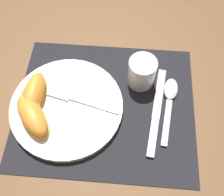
{
  "coord_description": "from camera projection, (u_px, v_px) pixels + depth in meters",
  "views": [
    {
      "loc": [
        0.04,
        -0.28,
        0.56
      ],
      "look_at": [
        0.02,
        0.01,
        0.02
      ],
      "focal_mm": 42.0,
      "sensor_mm": 36.0,
      "label": 1
    }
  ],
  "objects": [
    {
      "name": "juice_glass",
      "position": [
        141.0,
        74.0,
        0.62
      ],
      "size": [
        0.07,
        0.07,
        0.08
      ],
      "color": "silver",
      "rests_on": "placemat"
    },
    {
      "name": "ground_plane",
      "position": [
        105.0,
        106.0,
        0.63
      ],
      "size": [
        3.0,
        3.0,
        0.0
      ],
      "primitive_type": "plane",
      "color": "brown"
    },
    {
      "name": "plate",
      "position": [
        67.0,
        107.0,
        0.61
      ],
      "size": [
        0.26,
        0.26,
        0.02
      ],
      "color": "white",
      "rests_on": "placemat"
    },
    {
      "name": "placemat",
      "position": [
        105.0,
        105.0,
        0.62
      ],
      "size": [
        0.42,
        0.36,
        0.0
      ],
      "color": "black",
      "rests_on": "ground_plane"
    },
    {
      "name": "citrus_wedge_0",
      "position": [
        34.0,
        94.0,
        0.6
      ],
      "size": [
        0.05,
        0.11,
        0.05
      ],
      "color": "#F7C656",
      "rests_on": "plate"
    },
    {
      "name": "knife",
      "position": [
        156.0,
        112.0,
        0.61
      ],
      "size": [
        0.05,
        0.23,
        0.01
      ],
      "color": "#BCBCC1",
      "rests_on": "placemat"
    },
    {
      "name": "citrus_wedge_1",
      "position": [
        31.0,
        104.0,
        0.59
      ],
      "size": [
        0.07,
        0.11,
        0.03
      ],
      "color": "#F7C656",
      "rests_on": "plate"
    },
    {
      "name": "citrus_wedge_2",
      "position": [
        32.0,
        116.0,
        0.57
      ],
      "size": [
        0.11,
        0.12,
        0.05
      ],
      "color": "#F7C656",
      "rests_on": "plate"
    },
    {
      "name": "spoon",
      "position": [
        170.0,
        97.0,
        0.63
      ],
      "size": [
        0.05,
        0.18,
        0.01
      ],
      "color": "#BCBCC1",
      "rests_on": "placemat"
    },
    {
      "name": "fork",
      "position": [
        73.0,
        98.0,
        0.61
      ],
      "size": [
        0.19,
        0.07,
        0.0
      ],
      "color": "#BCBCC1",
      "rests_on": "plate"
    }
  ]
}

